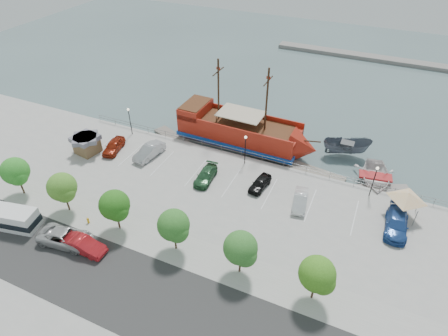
% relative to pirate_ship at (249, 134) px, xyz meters
% --- Properties ---
extents(ground, '(160.00, 160.00, 0.00)m').
position_rel_pirate_ship_xyz_m(ground, '(1.54, -11.87, -2.18)').
color(ground, '#4A5F61').
extents(street, '(100.00, 8.00, 0.04)m').
position_rel_pirate_ship_xyz_m(street, '(1.54, -27.87, -1.17)').
color(street, '#303030').
rests_on(street, land_slab).
extents(sidewalk, '(100.00, 4.00, 0.05)m').
position_rel_pirate_ship_xyz_m(sidewalk, '(1.54, -21.87, -1.16)').
color(sidewalk, '#A0A09A').
rests_on(sidewalk, land_slab).
extents(seawall_railing, '(50.00, 0.06, 1.00)m').
position_rel_pirate_ship_xyz_m(seawall_railing, '(1.54, -4.07, -0.65)').
color(seawall_railing, gray).
rests_on(seawall_railing, land_slab).
extents(far_shore, '(40.00, 3.00, 0.80)m').
position_rel_pirate_ship_xyz_m(far_shore, '(11.54, 43.13, -1.78)').
color(far_shore, gray).
rests_on(far_shore, ground).
extents(pirate_ship, '(20.70, 6.22, 13.00)m').
position_rel_pirate_ship_xyz_m(pirate_ship, '(0.00, 0.00, 0.00)').
color(pirate_ship, '#A31F10').
rests_on(pirate_ship, ground).
extents(patrol_boat, '(7.03, 4.37, 2.55)m').
position_rel_pirate_ship_xyz_m(patrol_boat, '(13.38, 3.34, -0.90)').
color(patrol_boat, '#525864').
rests_on(patrol_boat, ground).
extents(speedboat, '(6.18, 7.90, 1.49)m').
position_rel_pirate_ship_xyz_m(speedboat, '(17.82, -1.25, -1.43)').
color(speedboat, white).
rests_on(speedboat, ground).
extents(dock_west, '(7.25, 4.66, 0.40)m').
position_rel_pirate_ship_xyz_m(dock_west, '(-11.13, -2.67, -1.98)').
color(dock_west, slate).
rests_on(dock_west, ground).
extents(dock_mid, '(7.88, 3.28, 0.44)m').
position_rel_pirate_ship_xyz_m(dock_mid, '(10.60, -2.67, -1.96)').
color(dock_mid, gray).
rests_on(dock_mid, ground).
extents(dock_east, '(7.14, 4.62, 0.40)m').
position_rel_pirate_ship_xyz_m(dock_east, '(18.91, -2.67, -1.98)').
color(dock_east, gray).
rests_on(dock_east, ground).
extents(shed, '(3.57, 3.57, 2.56)m').
position_rel_pirate_ship_xyz_m(shed, '(-19.25, -11.76, 0.19)').
color(shed, brown).
rests_on(shed, land_slab).
extents(canopy_tent, '(4.83, 4.83, 3.67)m').
position_rel_pirate_ship_xyz_m(canopy_tent, '(21.21, -7.19, 2.02)').
color(canopy_tent, slate).
rests_on(canopy_tent, land_slab).
extents(street_van, '(6.12, 3.48, 1.61)m').
position_rel_pirate_ship_xyz_m(street_van, '(-10.16, -25.82, -0.37)').
color(street_van, '#B1B1B1').
rests_on(street_van, street).
extents(street_sedan, '(4.73, 1.66, 1.56)m').
position_rel_pirate_ship_xyz_m(street_sedan, '(-7.76, -25.86, -0.40)').
color(street_sedan, red).
rests_on(street_sedan, street).
extents(shuttle_bus, '(6.91, 3.57, 2.32)m').
position_rel_pirate_ship_xyz_m(shuttle_bus, '(-17.52, -26.37, -0.05)').
color(shuttle_bus, white).
rests_on(shuttle_bus, street).
extents(fire_hydrant, '(0.26, 0.26, 0.75)m').
position_rel_pirate_ship_xyz_m(fire_hydrant, '(-10.03, -22.67, -0.77)').
color(fire_hydrant, gold).
rests_on(fire_hydrant, sidewalk).
extents(lamp_post_left, '(0.36, 0.36, 4.28)m').
position_rel_pirate_ship_xyz_m(lamp_post_left, '(-16.46, -5.37, 1.76)').
color(lamp_post_left, black).
rests_on(lamp_post_left, land_slab).
extents(lamp_post_mid, '(0.36, 0.36, 4.28)m').
position_rel_pirate_ship_xyz_m(lamp_post_mid, '(1.54, -5.37, 1.76)').
color(lamp_post_mid, black).
rests_on(lamp_post_mid, land_slab).
extents(lamp_post_right, '(0.36, 0.36, 4.28)m').
position_rel_pirate_ship_xyz_m(lamp_post_right, '(17.54, -5.37, 1.76)').
color(lamp_post_right, black).
rests_on(lamp_post_right, land_slab).
extents(tree_a, '(3.30, 3.20, 5.00)m').
position_rel_pirate_ship_xyz_m(tree_a, '(-20.31, -21.94, 2.12)').
color(tree_a, '#473321').
rests_on(tree_a, sidewalk).
extents(tree_b, '(3.30, 3.20, 5.00)m').
position_rel_pirate_ship_xyz_m(tree_b, '(-13.31, -21.94, 2.12)').
color(tree_b, '#473321').
rests_on(tree_b, sidewalk).
extents(tree_c, '(3.30, 3.20, 5.00)m').
position_rel_pirate_ship_xyz_m(tree_c, '(-6.31, -21.94, 2.12)').
color(tree_c, '#473321').
rests_on(tree_c, sidewalk).
extents(tree_d, '(3.30, 3.20, 5.00)m').
position_rel_pirate_ship_xyz_m(tree_d, '(0.69, -21.94, 2.12)').
color(tree_d, '#473321').
rests_on(tree_d, sidewalk).
extents(tree_e, '(3.30, 3.20, 5.00)m').
position_rel_pirate_ship_xyz_m(tree_e, '(7.69, -21.94, 2.12)').
color(tree_e, '#473321').
rests_on(tree_e, sidewalk).
extents(tree_f, '(3.30, 3.20, 5.00)m').
position_rel_pirate_ship_xyz_m(tree_f, '(14.69, -21.94, 2.12)').
color(tree_f, '#473321').
rests_on(tree_f, sidewalk).
extents(parked_car_a, '(2.67, 4.78, 1.54)m').
position_rel_pirate_ship_xyz_m(parked_car_a, '(-16.17, -10.00, -0.41)').
color(parked_car_a, maroon).
rests_on(parked_car_a, land_slab).
extents(parked_car_b, '(2.49, 5.24, 1.66)m').
position_rel_pirate_ship_xyz_m(parked_car_b, '(-10.87, -9.20, -0.35)').
color(parked_car_b, '#A6A7AB').
rests_on(parked_car_b, land_slab).
extents(parked_car_d, '(2.18, 4.77, 1.35)m').
position_rel_pirate_ship_xyz_m(parked_car_d, '(-1.62, -10.63, -0.50)').
color(parked_car_d, '#2A5A34').
rests_on(parked_car_d, land_slab).
extents(parked_car_e, '(2.14, 4.14, 1.35)m').
position_rel_pirate_ship_xyz_m(parked_car_e, '(5.08, -9.29, -0.50)').
color(parked_car_e, black).
rests_on(parked_car_e, land_slab).
extents(parked_car_f, '(2.19, 4.56, 1.44)m').
position_rel_pirate_ship_xyz_m(parked_car_f, '(10.36, -10.33, -0.46)').
color(parked_car_f, white).
rests_on(parked_car_f, land_slab).
extents(parked_car_h, '(2.39, 5.65, 1.63)m').
position_rel_pirate_ship_xyz_m(parked_car_h, '(20.74, -9.92, -0.36)').
color(parked_car_h, '#234990').
rests_on(parked_car_h, land_slab).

